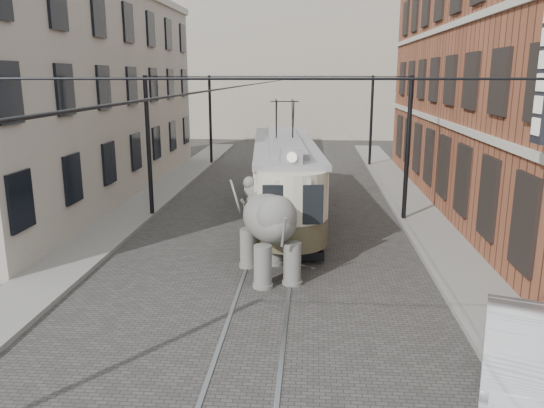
{
  "coord_description": "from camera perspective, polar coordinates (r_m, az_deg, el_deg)",
  "views": [
    {
      "loc": [
        1.29,
        -16.05,
        5.98
      ],
      "look_at": [
        0.09,
        0.01,
        2.1
      ],
      "focal_mm": 35.24,
      "sensor_mm": 36.0,
      "label": 1
    }
  ],
  "objects": [
    {
      "name": "ground",
      "position": [
        17.18,
        -0.31,
        -6.83
      ],
      "size": [
        120.0,
        120.0,
        0.0
      ],
      "primitive_type": "plane",
      "color": "#3D3A38"
    },
    {
      "name": "tram",
      "position": [
        22.95,
        1.33,
        4.8
      ],
      "size": [
        3.72,
        12.74,
        4.98
      ],
      "primitive_type": null,
      "rotation": [
        0.0,
        0.0,
        0.09
      ],
      "color": "#C1B89C",
      "rests_on": "ground"
    },
    {
      "name": "sidewalk_left",
      "position": [
        18.79,
        -20.58,
        -5.67
      ],
      "size": [
        2.0,
        60.0,
        0.15
      ],
      "primitive_type": "cube",
      "color": "slate",
      "rests_on": "ground"
    },
    {
      "name": "parked_car",
      "position": [
        12.13,
        25.08,
        -13.81
      ],
      "size": [
        2.64,
        4.3,
        1.34
      ],
      "primitive_type": "imported",
      "rotation": [
        0.0,
        0.0,
        -0.32
      ],
      "color": "#ABABB0",
      "rests_on": "ground"
    },
    {
      "name": "stucco_building",
      "position": [
        28.82,
        -21.36,
        10.7
      ],
      "size": [
        7.0,
        24.0,
        10.0
      ],
      "primitive_type": "cube",
      "color": "#A19885",
      "rests_on": "ground"
    },
    {
      "name": "distant_block",
      "position": [
        56.07,
        3.06,
        14.58
      ],
      "size": [
        28.0,
        10.0,
        14.0
      ],
      "primitive_type": "cube",
      "color": "#A19885",
      "rests_on": "ground"
    },
    {
      "name": "sidewalk_right",
      "position": [
        17.74,
        19.54,
        -6.72
      ],
      "size": [
        2.0,
        60.0,
        0.15
      ],
      "primitive_type": "cube",
      "color": "slate",
      "rests_on": "ground"
    },
    {
      "name": "elephant",
      "position": [
        16.15,
        -0.29,
        -2.92
      ],
      "size": [
        3.97,
        5.17,
        2.8
      ],
      "primitive_type": null,
      "rotation": [
        0.0,
        0.0,
        0.36
      ],
      "color": "#5E5C57",
      "rests_on": "ground"
    },
    {
      "name": "tram_rails",
      "position": [
        17.17,
        -0.31,
        -6.79
      ],
      "size": [
        1.54,
        80.0,
        0.02
      ],
      "primitive_type": null,
      "color": "slate",
      "rests_on": "ground"
    },
    {
      "name": "brick_building",
      "position": [
        26.86,
        26.1,
        12.26
      ],
      "size": [
        8.0,
        26.0,
        12.0
      ],
      "primitive_type": "cube",
      "color": "brown",
      "rests_on": "ground"
    },
    {
      "name": "catenary",
      "position": [
        21.31,
        0.22,
        5.51
      ],
      "size": [
        11.0,
        30.2,
        6.0
      ],
      "primitive_type": null,
      "color": "black",
      "rests_on": "ground"
    }
  ]
}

